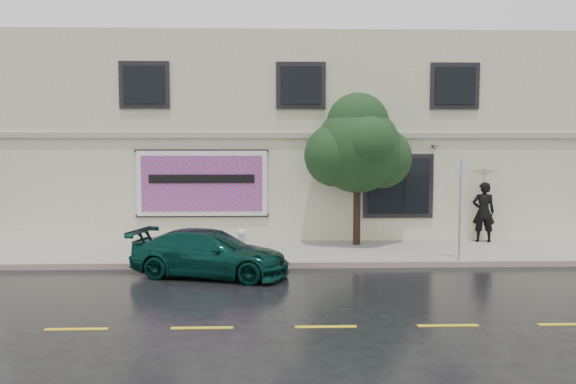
{
  "coord_description": "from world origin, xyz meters",
  "views": [
    {
      "loc": [
        -0.97,
        -13.25,
        3.17
      ],
      "look_at": [
        -0.5,
        2.2,
        1.98
      ],
      "focal_mm": 35.0,
      "sensor_mm": 36.0,
      "label": 1
    }
  ],
  "objects_px": {
    "car": "(210,253)",
    "street_tree": "(357,150)",
    "pedestrian": "(483,212)",
    "fire_hydrant": "(242,245)"
  },
  "relations": [
    {
      "from": "car",
      "to": "street_tree",
      "type": "height_order",
      "value": "street_tree"
    },
    {
      "from": "pedestrian",
      "to": "street_tree",
      "type": "bearing_deg",
      "value": 14.82
    },
    {
      "from": "car",
      "to": "fire_hydrant",
      "type": "xyz_separation_m",
      "value": [
        0.73,
        1.2,
        -0.01
      ]
    },
    {
      "from": "street_tree",
      "to": "fire_hydrant",
      "type": "bearing_deg",
      "value": -145.53
    },
    {
      "from": "car",
      "to": "street_tree",
      "type": "relative_size",
      "value": 0.91
    },
    {
      "from": "car",
      "to": "pedestrian",
      "type": "height_order",
      "value": "pedestrian"
    },
    {
      "from": "fire_hydrant",
      "to": "pedestrian",
      "type": "bearing_deg",
      "value": 34.22
    },
    {
      "from": "street_tree",
      "to": "fire_hydrant",
      "type": "xyz_separation_m",
      "value": [
        -3.5,
        -2.4,
        -2.57
      ]
    },
    {
      "from": "pedestrian",
      "to": "car",
      "type": "bearing_deg",
      "value": 34.8
    },
    {
      "from": "pedestrian",
      "to": "street_tree",
      "type": "distance_m",
      "value": 4.66
    }
  ]
}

